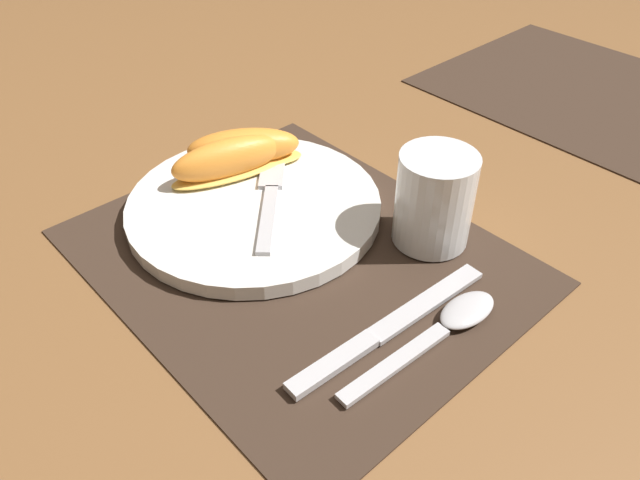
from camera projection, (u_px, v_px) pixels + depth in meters
name	position (u px, v px, depth m)	size (l,w,h in m)	color
ground_plane	(298.00, 257.00, 0.62)	(3.00, 3.00, 0.00)	brown
placemat	(298.00, 256.00, 0.62)	(0.42, 0.34, 0.00)	#38281E
placemat_far	(590.00, 92.00, 0.90)	(0.42, 0.34, 0.00)	#38281E
plate	(254.00, 206.00, 0.67)	(0.27, 0.27, 0.02)	white
juice_glass	(434.00, 204.00, 0.61)	(0.08, 0.08, 0.10)	silver
knife	(387.00, 329.00, 0.54)	(0.03, 0.22, 0.01)	#BCBCC1
spoon	(449.00, 323.00, 0.54)	(0.04, 0.18, 0.01)	#BCBCC1
fork	(270.00, 192.00, 0.67)	(0.15, 0.14, 0.00)	#BCBCC1
citrus_wedge_0	(244.00, 149.00, 0.71)	(0.11, 0.14, 0.04)	#F7C656
citrus_wedge_1	(228.00, 161.00, 0.69)	(0.07, 0.14, 0.04)	#F7C656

